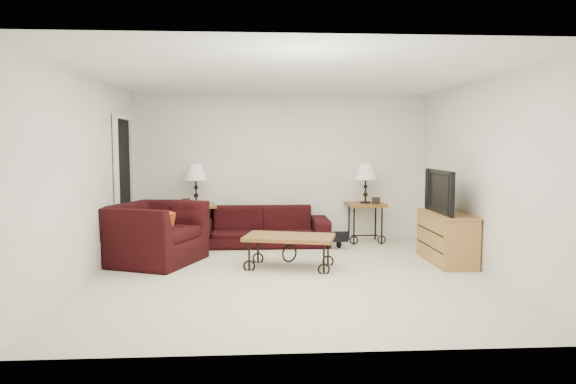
% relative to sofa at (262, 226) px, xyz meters
% --- Properties ---
extents(ground, '(5.00, 5.00, 0.00)m').
position_rel_sofa_xyz_m(ground, '(0.34, -2.02, -0.32)').
color(ground, beige).
rests_on(ground, ground).
extents(wall_back, '(5.00, 0.02, 2.50)m').
position_rel_sofa_xyz_m(wall_back, '(0.34, 0.48, 0.93)').
color(wall_back, white).
rests_on(wall_back, ground).
extents(wall_front, '(5.00, 0.02, 2.50)m').
position_rel_sofa_xyz_m(wall_front, '(0.34, -4.52, 0.93)').
color(wall_front, white).
rests_on(wall_front, ground).
extents(wall_left, '(0.02, 5.00, 2.50)m').
position_rel_sofa_xyz_m(wall_left, '(-2.16, -2.02, 0.93)').
color(wall_left, white).
rests_on(wall_left, ground).
extents(wall_right, '(0.02, 5.00, 2.50)m').
position_rel_sofa_xyz_m(wall_right, '(2.84, -2.02, 0.93)').
color(wall_right, white).
rests_on(wall_right, ground).
extents(ceiling, '(5.00, 5.00, 0.00)m').
position_rel_sofa_xyz_m(ceiling, '(0.34, -2.02, 2.18)').
color(ceiling, white).
rests_on(ceiling, wall_back).
extents(doorway, '(0.08, 0.94, 2.04)m').
position_rel_sofa_xyz_m(doorway, '(-2.13, -0.37, 0.70)').
color(doorway, black).
rests_on(doorway, ground).
extents(sofa, '(2.17, 0.85, 0.63)m').
position_rel_sofa_xyz_m(sofa, '(0.00, 0.00, 0.00)').
color(sofa, black).
rests_on(sofa, ground).
extents(side_table_left, '(0.71, 0.71, 0.67)m').
position_rel_sofa_xyz_m(side_table_left, '(-1.09, 0.18, 0.02)').
color(side_table_left, brown).
rests_on(side_table_left, ground).
extents(side_table_right, '(0.65, 0.65, 0.67)m').
position_rel_sofa_xyz_m(side_table_right, '(1.74, 0.18, 0.02)').
color(side_table_right, brown).
rests_on(side_table_right, ground).
extents(lamp_left, '(0.44, 0.44, 0.67)m').
position_rel_sofa_xyz_m(lamp_left, '(-1.09, 0.18, 0.69)').
color(lamp_left, black).
rests_on(lamp_left, side_table_left).
extents(lamp_right, '(0.40, 0.40, 0.67)m').
position_rel_sofa_xyz_m(lamp_right, '(1.74, 0.18, 0.69)').
color(lamp_right, black).
rests_on(lamp_right, side_table_right).
extents(photo_frame_left, '(0.13, 0.06, 0.11)m').
position_rel_sofa_xyz_m(photo_frame_left, '(-1.24, 0.03, 0.41)').
color(photo_frame_left, black).
rests_on(photo_frame_left, side_table_left).
extents(photo_frame_right, '(0.13, 0.04, 0.11)m').
position_rel_sofa_xyz_m(photo_frame_right, '(1.89, 0.03, 0.41)').
color(photo_frame_right, black).
rests_on(photo_frame_right, side_table_right).
extents(coffee_table, '(1.30, 0.91, 0.44)m').
position_rel_sofa_xyz_m(coffee_table, '(0.34, -1.62, -0.10)').
color(coffee_table, brown).
rests_on(coffee_table, ground).
extents(armchair, '(1.51, 1.60, 0.83)m').
position_rel_sofa_xyz_m(armchair, '(-1.54, -1.18, 0.10)').
color(armchair, black).
rests_on(armchair, ground).
extents(throw_pillow, '(0.23, 0.39, 0.38)m').
position_rel_sofa_xyz_m(throw_pillow, '(-1.39, -1.23, 0.20)').
color(throw_pillow, '#C74519').
rests_on(throw_pillow, armchair).
extents(tv_stand, '(0.49, 1.17, 0.70)m').
position_rel_sofa_xyz_m(tv_stand, '(2.57, -1.41, 0.03)').
color(tv_stand, '#A7643E').
rests_on(tv_stand, ground).
extents(television, '(0.14, 1.05, 0.60)m').
position_rel_sofa_xyz_m(television, '(2.55, -1.41, 0.69)').
color(television, black).
rests_on(television, tv_stand).
extents(backpack, '(0.44, 0.37, 0.50)m').
position_rel_sofa_xyz_m(backpack, '(1.22, -0.30, -0.06)').
color(backpack, black).
rests_on(backpack, ground).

